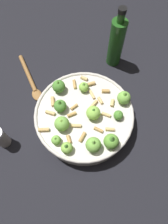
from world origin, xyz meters
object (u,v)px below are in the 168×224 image
(pepper_shaker, at_px, (0,138))
(olive_oil_bottle, at_px, (116,42))
(cooking_pan, at_px, (84,117))
(wooden_spoon, at_px, (31,80))

(pepper_shaker, distance_m, olive_oil_bottle, 0.52)
(cooking_pan, distance_m, olive_oil_bottle, 0.30)
(cooking_pan, distance_m, pepper_shaker, 0.28)
(pepper_shaker, distance_m, wooden_spoon, 0.26)
(olive_oil_bottle, distance_m, wooden_spoon, 0.35)
(pepper_shaker, height_order, wooden_spoon, pepper_shaker)
(cooking_pan, xyz_separation_m, pepper_shaker, (0.15, -0.23, 0.00))
(pepper_shaker, xyz_separation_m, wooden_spoon, (-0.25, -0.02, -0.04))
(cooking_pan, bearing_deg, pepper_shaker, -56.81)
(pepper_shaker, height_order, olive_oil_bottle, olive_oil_bottle)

